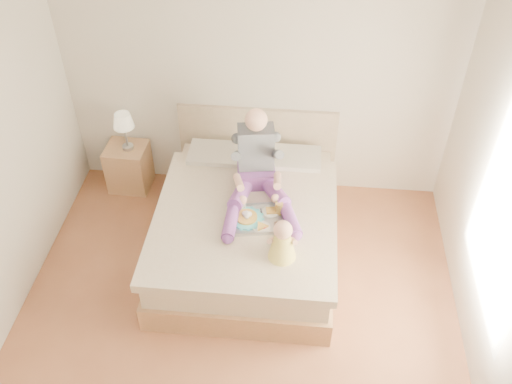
# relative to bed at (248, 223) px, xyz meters

# --- Properties ---
(room) EXTENTS (4.02, 4.22, 2.71)m
(room) POSITION_rel_bed_xyz_m (0.08, -1.08, 1.19)
(room) COLOR brown
(room) RESTS_ON ground
(bed) EXTENTS (1.70, 2.18, 1.00)m
(bed) POSITION_rel_bed_xyz_m (0.00, 0.00, 0.00)
(bed) COLOR #916843
(bed) RESTS_ON ground
(nightstand) EXTENTS (0.45, 0.41, 0.53)m
(nightstand) POSITION_rel_bed_xyz_m (-1.43, 0.80, -0.05)
(nightstand) COLOR #916843
(nightstand) RESTS_ON ground
(lamp) EXTENTS (0.22, 0.22, 0.45)m
(lamp) POSITION_rel_bed_xyz_m (-1.39, 0.79, 0.56)
(lamp) COLOR #B5B9BC
(lamp) RESTS_ON nightstand
(adult) EXTENTS (0.72, 1.08, 0.86)m
(adult) POSITION_rel_bed_xyz_m (0.08, 0.16, 0.54)
(adult) COLOR #6A3482
(adult) RESTS_ON bed
(tray) EXTENTS (0.57, 0.48, 0.14)m
(tray) POSITION_rel_bed_xyz_m (0.12, -0.24, 0.33)
(tray) COLOR #B5B9BC
(tray) RESTS_ON bed
(baby) EXTENTS (0.27, 0.36, 0.40)m
(baby) POSITION_rel_bed_xyz_m (0.37, -0.66, 0.46)
(baby) COLOR #FFE650
(baby) RESTS_ON bed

